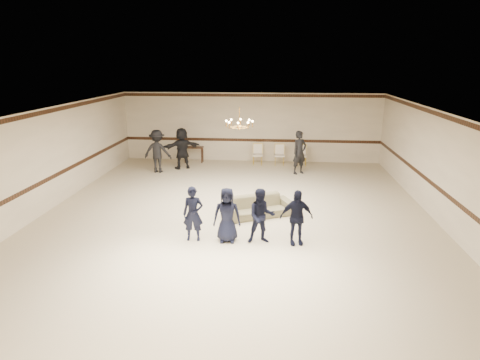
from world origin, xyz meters
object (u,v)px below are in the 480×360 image
object	(u,v)px
boy_c	(261,216)
console_table	(194,155)
chandelier	(239,117)
adult_right	(299,152)
banquet_chair_mid	(279,155)
boy_d	(296,217)
adult_left	(157,151)
boy_b	(227,215)
banquet_chair_right	(302,156)
boy_a	(193,214)
settee	(258,206)
banquet_chair_left	(258,155)
adult_mid	(182,148)

from	to	relation	value
boy_c	console_table	world-z (taller)	boy_c
chandelier	adult_right	bearing A→B (deg)	60.55
adult_right	banquet_chair_mid	world-z (taller)	adult_right
boy_d	banquet_chair_mid	world-z (taller)	boy_d
boy_c	boy_d	distance (m)	0.90
boy_d	adult_left	world-z (taller)	adult_left
boy_b	console_table	bearing A→B (deg)	103.43
adult_right	console_table	xyz separation A→B (m)	(-4.82, 1.58, -0.54)
banquet_chair_right	banquet_chair_mid	bearing A→B (deg)	-177.73
banquet_chair_right	boy_d	bearing A→B (deg)	-91.83
chandelier	adult_left	distance (m)	5.58
boy_a	settee	world-z (taller)	boy_a
chandelier	banquet_chair_right	world-z (taller)	chandelier
banquet_chair_left	console_table	world-z (taller)	banquet_chair_left
settee	banquet_chair_mid	world-z (taller)	banquet_chair_mid
boy_c	adult_right	size ratio (longest dim) A/B	0.81
boy_d	adult_right	xyz separation A→B (m)	(0.42, 6.98, 0.18)
boy_d	adult_right	distance (m)	7.00
boy_a	adult_left	size ratio (longest dim) A/B	0.81
boy_c	banquet_chair_left	xyz separation A→B (m)	(-0.50, 8.36, -0.27)
settee	boy_c	bearing A→B (deg)	-110.16
adult_left	banquet_chair_right	distance (m)	6.42
boy_b	adult_mid	bearing A→B (deg)	107.84
boy_a	boy_d	distance (m)	2.70
boy_a	adult_right	world-z (taller)	adult_right
adult_left	adult_mid	xyz separation A→B (m)	(0.90, 0.70, 0.00)
settee	console_table	size ratio (longest dim) A/B	2.36
boy_d	settee	size ratio (longest dim) A/B	0.70
chandelier	adult_right	world-z (taller)	chandelier
chandelier	settee	distance (m)	2.92
boy_c	boy_a	bearing A→B (deg)	170.82
boy_a	boy_b	world-z (taller)	same
boy_d	adult_mid	size ratio (longest dim) A/B	0.81
adult_right	banquet_chair_left	xyz separation A→B (m)	(-1.82, 1.38, -0.44)
adult_mid	banquet_chair_right	size ratio (longest dim) A/B	1.95
boy_a	adult_right	xyz separation A→B (m)	(3.12, 6.98, 0.18)
adult_mid	banquet_chair_right	xyz separation A→B (m)	(5.28, 0.98, -0.44)
boy_a	adult_mid	size ratio (longest dim) A/B	0.81
boy_c	boy_d	xyz separation A→B (m)	(0.90, 0.00, 0.00)
adult_mid	adult_right	size ratio (longest dim) A/B	1.00
adult_left	banquet_chair_mid	bearing A→B (deg)	-159.62
console_table	boy_a	bearing A→B (deg)	-78.70
chandelier	console_table	bearing A→B (deg)	115.92
banquet_chair_left	adult_right	bearing A→B (deg)	-39.88
settee	console_table	bearing A→B (deg)	91.78
settee	console_table	xyz separation A→B (m)	(-3.34, 6.64, 0.07)
adult_right	adult_left	bearing A→B (deg)	147.08
banquet_chair_left	console_table	bearing A→B (deg)	173.38
settee	console_table	distance (m)	7.43
settee	adult_left	world-z (taller)	adult_left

